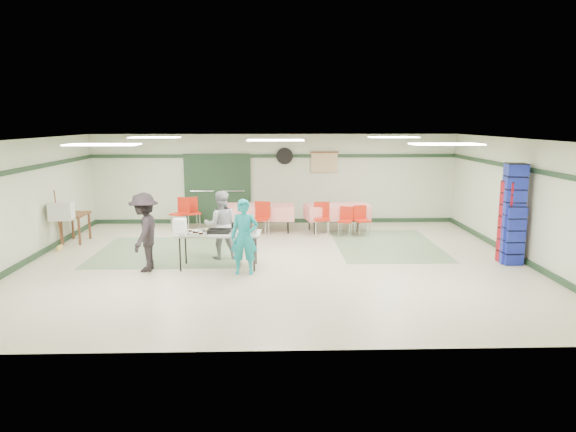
{
  "coord_description": "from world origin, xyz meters",
  "views": [
    {
      "loc": [
        -0.06,
        -11.03,
        3.08
      ],
      "look_at": [
        0.26,
        -0.3,
        1.09
      ],
      "focal_mm": 32.0,
      "sensor_mm": 36.0,
      "label": 1
    }
  ],
  "objects_px": {
    "volunteer_grey": "(221,225)",
    "dining_table_b": "(259,212)",
    "chair_loose_b": "(182,210)",
    "crate_stack_blue_b": "(513,214)",
    "crate_stack_red": "(511,222)",
    "office_printer": "(61,211)",
    "chair_c": "(361,217)",
    "crate_stack_blue_a": "(512,235)",
    "chair_d": "(262,215)",
    "dining_table_a": "(337,211)",
    "serving_table": "(219,235)",
    "volunteer_teal": "(244,237)",
    "broom": "(58,219)",
    "chair_loose_a": "(192,210)",
    "chair_b": "(322,215)",
    "printer_table": "(75,218)",
    "volunteer_dark": "(145,232)",
    "chair_a": "(346,218)"
  },
  "relations": [
    {
      "from": "volunteer_grey",
      "to": "dining_table_b",
      "type": "xyz_separation_m",
      "value": [
        0.8,
        2.84,
        -0.2
      ]
    },
    {
      "from": "chair_loose_b",
      "to": "crate_stack_blue_b",
      "type": "bearing_deg",
      "value": 4.31
    },
    {
      "from": "crate_stack_red",
      "to": "office_printer",
      "type": "xyz_separation_m",
      "value": [
        -10.3,
        1.46,
        0.05
      ]
    },
    {
      "from": "chair_c",
      "to": "chair_loose_b",
      "type": "height_order",
      "value": "chair_loose_b"
    },
    {
      "from": "crate_stack_blue_a",
      "to": "crate_stack_red",
      "type": "height_order",
      "value": "crate_stack_red"
    },
    {
      "from": "chair_c",
      "to": "chair_d",
      "type": "height_order",
      "value": "chair_d"
    },
    {
      "from": "dining_table_b",
      "to": "chair_loose_b",
      "type": "distance_m",
      "value": 2.25
    },
    {
      "from": "crate_stack_blue_a",
      "to": "dining_table_a",
      "type": "bearing_deg",
      "value": 134.01
    },
    {
      "from": "chair_c",
      "to": "crate_stack_blue_b",
      "type": "xyz_separation_m",
      "value": [
        2.8,
        -2.87,
        0.6
      ]
    },
    {
      "from": "serving_table",
      "to": "volunteer_teal",
      "type": "distance_m",
      "value": 0.73
    },
    {
      "from": "volunteer_teal",
      "to": "crate_stack_red",
      "type": "xyz_separation_m",
      "value": [
        5.79,
        0.67,
        0.13
      ]
    },
    {
      "from": "volunteer_grey",
      "to": "broom",
      "type": "bearing_deg",
      "value": -19.21
    },
    {
      "from": "office_printer",
      "to": "chair_loose_a",
      "type": "bearing_deg",
      "value": 32.62
    },
    {
      "from": "chair_c",
      "to": "chair_loose_a",
      "type": "bearing_deg",
      "value": 152.92
    },
    {
      "from": "chair_b",
      "to": "printer_table",
      "type": "distance_m",
      "value": 6.45
    },
    {
      "from": "chair_d",
      "to": "broom",
      "type": "bearing_deg",
      "value": -149.21
    },
    {
      "from": "serving_table",
      "to": "dining_table_b",
      "type": "xyz_separation_m",
      "value": [
        0.77,
        3.63,
        -0.14
      ]
    },
    {
      "from": "dining_table_a",
      "to": "chair_loose_b",
      "type": "height_order",
      "value": "chair_loose_b"
    },
    {
      "from": "chair_loose_a",
      "to": "crate_stack_blue_a",
      "type": "bearing_deg",
      "value": -51.2
    },
    {
      "from": "serving_table",
      "to": "chair_loose_b",
      "type": "relative_size",
      "value": 1.93
    },
    {
      "from": "dining_table_a",
      "to": "chair_d",
      "type": "distance_m",
      "value": 2.2
    },
    {
      "from": "crate_stack_red",
      "to": "crate_stack_blue_b",
      "type": "relative_size",
      "value": 0.82
    },
    {
      "from": "volunteer_dark",
      "to": "crate_stack_red",
      "type": "relative_size",
      "value": 0.91
    },
    {
      "from": "chair_c",
      "to": "crate_stack_blue_b",
      "type": "distance_m",
      "value": 4.06
    },
    {
      "from": "volunteer_grey",
      "to": "chair_b",
      "type": "relative_size",
      "value": 1.69
    },
    {
      "from": "broom",
      "to": "volunteer_grey",
      "type": "bearing_deg",
      "value": -2.47
    },
    {
      "from": "chair_d",
      "to": "office_printer",
      "type": "height_order",
      "value": "office_printer"
    },
    {
      "from": "volunteer_dark",
      "to": "dining_table_a",
      "type": "relative_size",
      "value": 0.88
    },
    {
      "from": "volunteer_dark",
      "to": "chair_a",
      "type": "height_order",
      "value": "volunteer_dark"
    },
    {
      "from": "dining_table_a",
      "to": "office_printer",
      "type": "bearing_deg",
      "value": -173.98
    },
    {
      "from": "chair_d",
      "to": "dining_table_a",
      "type": "bearing_deg",
      "value": 29.28
    },
    {
      "from": "chair_b",
      "to": "office_printer",
      "type": "xyz_separation_m",
      "value": [
        -6.42,
        -1.39,
        0.39
      ]
    },
    {
      "from": "volunteer_dark",
      "to": "printer_table",
      "type": "height_order",
      "value": "volunteer_dark"
    },
    {
      "from": "volunteer_teal",
      "to": "volunteer_dark",
      "type": "xyz_separation_m",
      "value": [
        -2.07,
        0.28,
        0.05
      ]
    },
    {
      "from": "dining_table_a",
      "to": "chair_a",
      "type": "xyz_separation_m",
      "value": [
        0.17,
        -0.58,
        -0.09
      ]
    },
    {
      "from": "chair_a",
      "to": "printer_table",
      "type": "xyz_separation_m",
      "value": [
        -7.08,
        -0.57,
        0.15
      ]
    },
    {
      "from": "volunteer_teal",
      "to": "printer_table",
      "type": "relative_size",
      "value": 1.79
    },
    {
      "from": "volunteer_teal",
      "to": "broom",
      "type": "xyz_separation_m",
      "value": [
        -4.59,
        2.1,
        -0.01
      ]
    },
    {
      "from": "dining_table_b",
      "to": "crate_stack_blue_b",
      "type": "relative_size",
      "value": 0.89
    },
    {
      "from": "chair_loose_a",
      "to": "crate_stack_blue_a",
      "type": "xyz_separation_m",
      "value": [
        7.57,
        -3.99,
        0.09
      ]
    },
    {
      "from": "volunteer_grey",
      "to": "chair_d",
      "type": "distance_m",
      "value": 2.45
    },
    {
      "from": "volunteer_dark",
      "to": "chair_loose_a",
      "type": "xyz_separation_m",
      "value": [
        0.3,
        4.29,
        -0.27
      ]
    },
    {
      "from": "chair_loose_a",
      "to": "chair_loose_b",
      "type": "height_order",
      "value": "chair_loose_b"
    },
    {
      "from": "chair_a",
      "to": "crate_stack_red",
      "type": "relative_size",
      "value": 0.44
    },
    {
      "from": "dining_table_a",
      "to": "printer_table",
      "type": "distance_m",
      "value": 7.0
    },
    {
      "from": "chair_b",
      "to": "crate_stack_blue_a",
      "type": "height_order",
      "value": "crate_stack_blue_a"
    },
    {
      "from": "chair_c",
      "to": "crate_stack_red",
      "type": "height_order",
      "value": "crate_stack_red"
    },
    {
      "from": "volunteer_grey",
      "to": "chair_a",
      "type": "relative_size",
      "value": 1.95
    },
    {
      "from": "volunteer_dark",
      "to": "dining_table_a",
      "type": "distance_m",
      "value": 5.88
    },
    {
      "from": "volunteer_teal",
      "to": "chair_d",
      "type": "relative_size",
      "value": 1.65
    }
  ]
}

